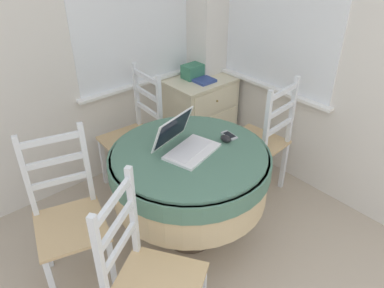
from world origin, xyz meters
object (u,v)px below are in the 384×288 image
object	(u,v)px
dining_chair_camera_near	(149,280)
storage_box	(194,71)
round_dining_table	(190,171)
dining_chair_near_back_window	(135,136)
cell_phone	(229,135)
book_on_cabinet	(201,79)
corner_cabinet	(200,115)
laptop	(185,144)
dining_chair_left_flank	(69,219)
computer_mouse	(226,139)
dining_chair_near_right_window	(261,142)

from	to	relation	value
dining_chair_camera_near	storage_box	bearing A→B (deg)	42.46
round_dining_table	dining_chair_near_back_window	world-z (taller)	dining_chair_near_back_window
cell_phone	storage_box	bearing A→B (deg)	61.95
book_on_cabinet	corner_cabinet	bearing A→B (deg)	65.61
round_dining_table	dining_chair_near_back_window	distance (m)	0.81
laptop	dining_chair_camera_near	size ratio (longest dim) A/B	0.41
storage_box	corner_cabinet	bearing A→B (deg)	-73.26
dining_chair_near_back_window	laptop	bearing A→B (deg)	-97.17
cell_phone	storage_box	distance (m)	1.07
dining_chair_camera_near	dining_chair_left_flank	size ratio (longest dim) A/B	1.00
dining_chair_near_back_window	book_on_cabinet	distance (m)	0.81
round_dining_table	corner_cabinet	size ratio (longest dim) A/B	1.40
dining_chair_near_back_window	dining_chair_left_flank	world-z (taller)	same
computer_mouse	dining_chair_near_right_window	distance (m)	0.61
computer_mouse	dining_chair_near_right_window	size ratio (longest dim) A/B	0.08
laptop	dining_chair_near_back_window	distance (m)	0.83
corner_cabinet	book_on_cabinet	distance (m)	0.39
dining_chair_near_back_window	dining_chair_near_right_window	size ratio (longest dim) A/B	1.00
dining_chair_camera_near	storage_box	distance (m)	2.05
dining_chair_near_back_window	storage_box	bearing A→B (deg)	9.60
dining_chair_near_back_window	book_on_cabinet	size ratio (longest dim) A/B	4.32
dining_chair_near_right_window	cell_phone	bearing A→B (deg)	-170.67
round_dining_table	storage_box	bearing A→B (deg)	47.64
dining_chair_near_right_window	dining_chair_camera_near	xyz separation A→B (m)	(-1.45, -0.50, 0.00)
round_dining_table	dining_chair_camera_near	distance (m)	0.80
dining_chair_camera_near	dining_chair_left_flank	world-z (taller)	same
dining_chair_near_back_window	dining_chair_left_flank	xyz separation A→B (m)	(-0.85, -0.57, 0.00)
dining_chair_near_back_window	dining_chair_camera_near	world-z (taller)	same
computer_mouse	book_on_cabinet	world-z (taller)	computer_mouse
round_dining_table	computer_mouse	distance (m)	0.32
dining_chair_near_back_window	dining_chair_left_flank	size ratio (longest dim) A/B	1.00
dining_chair_left_flank	book_on_cabinet	size ratio (longest dim) A/B	4.32
dining_chair_camera_near	corner_cabinet	distance (m)	2.00
computer_mouse	book_on_cabinet	distance (m)	1.05
round_dining_table	laptop	world-z (taller)	laptop
laptop	dining_chair_near_right_window	xyz separation A→B (m)	(0.80, 0.02, -0.32)
corner_cabinet	cell_phone	bearing A→B (deg)	-120.66
dining_chair_camera_near	book_on_cabinet	distance (m)	1.98
dining_chair_near_back_window	storage_box	distance (m)	0.83
storage_box	dining_chair_left_flank	bearing A→B (deg)	-156.60
round_dining_table	cell_phone	xyz separation A→B (m)	(0.33, -0.03, 0.16)
cell_phone	dining_chair_camera_near	xyz separation A→B (m)	(-0.99, -0.42, -0.27)
computer_mouse	dining_chair_near_back_window	world-z (taller)	dining_chair_near_back_window
cell_phone	dining_chair_near_back_window	bearing A→B (deg)	106.72
laptop	dining_chair_left_flank	distance (m)	0.84
dining_chair_left_flank	laptop	bearing A→B (deg)	-14.33
storage_box	round_dining_table	bearing A→B (deg)	-132.36
dining_chair_left_flank	storage_box	world-z (taller)	dining_chair_left_flank
dining_chair_camera_near	corner_cabinet	size ratio (longest dim) A/B	1.36
cell_phone	dining_chair_camera_near	distance (m)	1.11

